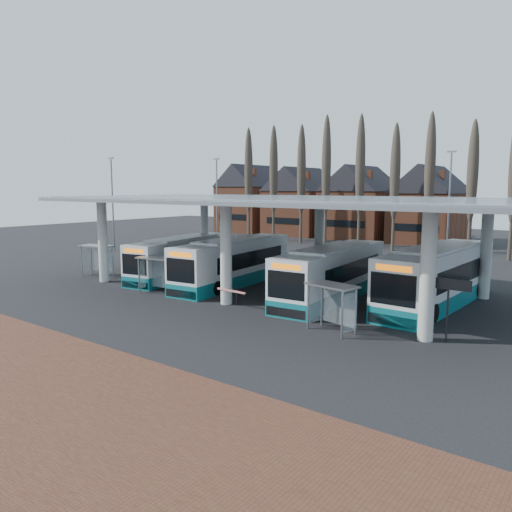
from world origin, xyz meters
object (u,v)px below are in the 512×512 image
Objects in this scene: bus_2 at (333,274)px; shelter_2 at (333,297)px; bus_0 at (184,258)px; shelter_1 at (158,267)px; shelter_0 at (98,253)px; bus_1 at (234,263)px; bus_3 at (438,277)px.

bus_2 reaches higher than shelter_2.
bus_0 is 6.20m from shelter_1.
bus_0 is at bearing 110.74° from shelter_1.
shelter_0 is at bearing -156.17° from bus_0.
bus_0 is 4.18× the size of shelter_1.
bus_1 is at bearing 61.30° from shelter_1.
bus_2 is 4.36× the size of shelter_1.
bus_1 is 4.44× the size of shelter_2.
bus_1 reaches higher than shelter_1.
bus_2 is at bearing -8.84° from bus_0.
shelter_2 is (16.61, -6.31, 0.22)m from bus_0.
bus_1 is 5.85m from shelter_1.
bus_1 is 1.01× the size of bus_2.
bus_3 is at bearing 3.27° from bus_1.
shelter_0 is at bearing -163.86° from bus_3.
shelter_0 is at bearing 160.80° from shelter_1.
bus_2 is 11.43m from shelter_1.
bus_0 is 0.96× the size of bus_2.
shelter_0 is at bearing -172.65° from bus_2.
bus_3 is 4.54× the size of shelter_0.
bus_2 is (8.01, 0.04, -0.01)m from bus_1.
shelter_2 is at bearing -35.03° from bus_1.
shelter_1 is (3.06, -5.39, 0.27)m from bus_0.
shelter_1 reaches higher than shelter_2.
shelter_2 is at bearing -65.72° from bus_2.
bus_1 is 11.47m from shelter_0.
bus_2 is at bearing 20.14° from shelter_1.
bus_3 reaches higher than shelter_2.
bus_2 is 7.38m from shelter_2.
bus_3 reaches higher than shelter_0.
shelter_2 is (-2.33, -8.68, 0.03)m from bus_3.
bus_1 reaches higher than bus_2.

